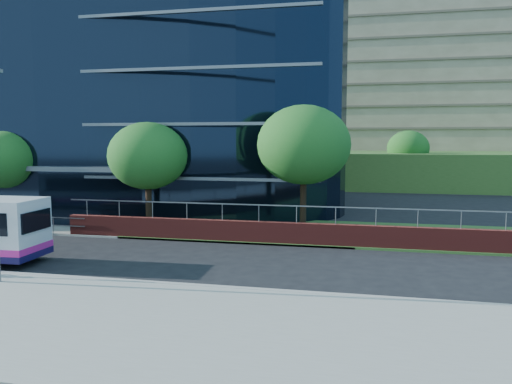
% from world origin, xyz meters
% --- Properties ---
extents(grass_verge, '(36.00, 8.00, 0.12)m').
position_xyz_m(grass_verge, '(24.00, 11.00, 0.06)').
color(grass_verge, '#2D511E').
rests_on(grass_verge, ground).
extents(glass_office, '(44.00, 23.10, 16.00)m').
position_xyz_m(glass_office, '(-4.00, 20.85, 8.00)').
color(glass_office, black).
rests_on(glass_office, ground).
extents(retaining_wall, '(34.00, 0.40, 2.11)m').
position_xyz_m(retaining_wall, '(20.00, 7.30, 0.61)').
color(retaining_wall, maroon).
rests_on(retaining_wall, ground).
extents(apartment_block, '(60.00, 42.00, 30.00)m').
position_xyz_m(apartment_block, '(32.00, 57.21, 11.11)').
color(apartment_block, '#2D511E').
rests_on(apartment_block, ground).
extents(tree_far_b, '(4.29, 4.29, 6.05)m').
position_xyz_m(tree_far_b, '(-3.00, 9.50, 4.21)').
color(tree_far_b, black).
rests_on(tree_far_b, ground).
extents(tree_far_c, '(4.62, 4.62, 6.51)m').
position_xyz_m(tree_far_c, '(7.00, 9.00, 4.54)').
color(tree_far_c, black).
rests_on(tree_far_c, ground).
extents(tree_far_d, '(5.28, 5.28, 7.44)m').
position_xyz_m(tree_far_d, '(16.00, 10.00, 5.19)').
color(tree_far_d, black).
rests_on(tree_far_d, ground).
extents(tree_dist_e, '(4.62, 4.62, 6.51)m').
position_xyz_m(tree_dist_e, '(24.00, 40.00, 4.54)').
color(tree_dist_e, black).
rests_on(tree_dist_e, ground).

